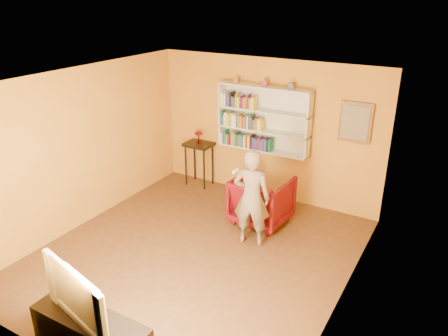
{
  "coord_description": "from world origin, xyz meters",
  "views": [
    {
      "loc": [
        3.29,
        -4.78,
        3.85
      ],
      "look_at": [
        0.08,
        0.75,
        1.21
      ],
      "focal_mm": 35.0,
      "sensor_mm": 36.0,
      "label": 1
    }
  ],
  "objects": [
    {
      "name": "person",
      "position": [
        0.58,
        0.75,
        0.81
      ],
      "size": [
        0.66,
        0.51,
        1.61
      ],
      "primitive_type": "imported",
      "rotation": [
        0.0,
        0.0,
        3.37
      ],
      "color": "#746355",
      "rests_on": "ground"
    },
    {
      "name": "ornament_left",
      "position": [
        -0.57,
        2.35,
        2.26
      ],
      "size": [
        0.07,
        0.07,
        0.1
      ],
      "primitive_type": "cube",
      "color": "#A5732F",
      "rests_on": "bookshelf"
    },
    {
      "name": "ornament_right",
      "position": [
        0.51,
        2.35,
        2.27
      ],
      "size": [
        0.08,
        0.08,
        0.11
      ],
      "primitive_type": "cube",
      "color": "#4A5B7C",
      "rests_on": "bookshelf"
    },
    {
      "name": "ornament_centre",
      "position": [
        0.01,
        2.35,
        2.27
      ],
      "size": [
        0.08,
        0.08,
        0.11
      ],
      "primitive_type": "cube",
      "color": "#A8384E",
      "rests_on": "bookshelf"
    },
    {
      "name": "console_table",
      "position": [
        -1.39,
        2.25,
        0.76
      ],
      "size": [
        0.56,
        0.43,
        0.92
      ],
      "color": "black",
      "rests_on": "ground"
    },
    {
      "name": "ruby_lustre",
      "position": [
        -1.39,
        2.25,
        1.1
      ],
      "size": [
        0.16,
        0.16,
        0.26
      ],
      "color": "maroon",
      "rests_on": "console_table"
    },
    {
      "name": "game_remote",
      "position": [
        0.44,
        0.47,
        1.33
      ],
      "size": [
        0.04,
        0.15,
        0.04
      ],
      "primitive_type": "cube",
      "color": "silver",
      "rests_on": "person"
    },
    {
      "name": "books_row_upper",
      "position": [
        -0.52,
        2.3,
        1.89
      ],
      "size": [
        0.71,
        0.19,
        0.27
      ],
      "color": "white",
      "rests_on": "bookshelf"
    },
    {
      "name": "bookshelf",
      "position": [
        0.0,
        2.41,
        1.59
      ],
      "size": [
        1.8,
        0.29,
        1.23
      ],
      "color": "silver",
      "rests_on": "room_shell"
    },
    {
      "name": "television",
      "position": [
        0.12,
        -2.25,
        0.85
      ],
      "size": [
        1.18,
        0.44,
        0.68
      ],
      "primitive_type": "imported",
      "rotation": [
        0.0,
        0.0,
        -0.25
      ],
      "color": "black",
      "rests_on": "tv_cabinet"
    },
    {
      "name": "armchair",
      "position": [
        0.43,
        1.46,
        0.43
      ],
      "size": [
        0.97,
        0.99,
        0.85
      ],
      "primitive_type": "imported",
      "rotation": [
        0.0,
        0.0,
        3.08
      ],
      "color": "#4C050D",
      "rests_on": "ground"
    },
    {
      "name": "books_row_middle",
      "position": [
        -0.44,
        2.3,
        1.51
      ],
      "size": [
        0.86,
        0.19,
        0.27
      ],
      "color": "#186F42",
      "rests_on": "bookshelf"
    },
    {
      "name": "tv_cabinet",
      "position": [
        0.12,
        -2.25,
        0.26
      ],
      "size": [
        1.44,
        0.43,
        0.51
      ],
      "primitive_type": "cube",
      "color": "black",
      "rests_on": "ground"
    },
    {
      "name": "framed_painting",
      "position": [
        1.65,
        2.46,
        1.75
      ],
      "size": [
        0.55,
        0.05,
        0.7
      ],
      "color": "brown",
      "rests_on": "room_shell"
    },
    {
      "name": "books_row_lower",
      "position": [
        -0.32,
        2.3,
        1.13
      ],
      "size": [
        1.06,
        0.19,
        0.27
      ],
      "color": "white",
      "rests_on": "bookshelf"
    },
    {
      "name": "room_shell",
      "position": [
        0.0,
        0.0,
        1.02
      ],
      "size": [
        5.3,
        5.8,
        2.88
      ],
      "color": "#4D3018",
      "rests_on": "ground"
    }
  ]
}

